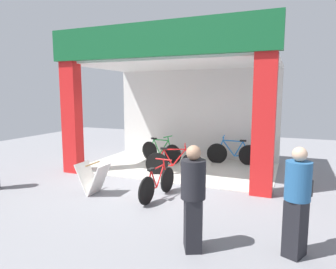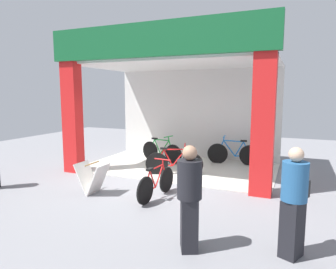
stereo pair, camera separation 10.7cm
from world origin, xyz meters
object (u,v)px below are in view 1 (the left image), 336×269
(bicycle_inside_2, at_px, (233,153))
(pedestrian_1, at_px, (297,200))
(bicycle_parked_0, at_px, (158,183))
(bicycle_inside_0, at_px, (161,151))
(sandwich_board_sign, at_px, (93,178))
(pedestrian_2, at_px, (193,197))
(bicycle_inside_1, at_px, (174,163))

(bicycle_inside_2, xyz_separation_m, pedestrian_1, (1.87, -5.29, 0.45))
(bicycle_parked_0, xyz_separation_m, pedestrian_1, (2.82, -1.43, 0.49))
(bicycle_inside_0, xyz_separation_m, bicycle_parked_0, (1.37, -3.27, -0.03))
(pedestrian_1, bearing_deg, sandwich_board_sign, 165.35)
(bicycle_inside_2, bearing_deg, pedestrian_2, -85.39)
(bicycle_inside_1, relative_size, sandwich_board_sign, 2.14)
(sandwich_board_sign, bearing_deg, bicycle_inside_2, 59.52)
(bicycle_inside_0, distance_m, sandwich_board_sign, 3.58)
(bicycle_inside_1, relative_size, bicycle_inside_2, 0.92)
(pedestrian_2, bearing_deg, bicycle_parked_0, 127.54)
(sandwich_board_sign, distance_m, pedestrian_2, 3.32)
(bicycle_inside_0, distance_m, bicycle_parked_0, 3.55)
(pedestrian_1, relative_size, pedestrian_2, 1.00)
(bicycle_inside_0, xyz_separation_m, bicycle_inside_2, (2.33, 0.59, 0.01))
(bicycle_inside_0, relative_size, bicycle_inside_2, 0.95)
(bicycle_parked_0, bearing_deg, bicycle_inside_1, 100.35)
(bicycle_inside_0, distance_m, bicycle_inside_1, 1.72)
(bicycle_inside_1, bearing_deg, bicycle_inside_2, 56.54)
(bicycle_inside_0, xyz_separation_m, pedestrian_1, (4.19, -4.70, 0.46))
(bicycle_inside_1, relative_size, pedestrian_2, 0.99)
(bicycle_inside_1, distance_m, pedestrian_1, 4.61)
(bicycle_inside_0, relative_size, pedestrian_2, 1.02)
(sandwich_board_sign, bearing_deg, pedestrian_1, -14.65)
(bicycle_inside_2, bearing_deg, bicycle_inside_0, -165.84)
(pedestrian_2, bearing_deg, bicycle_inside_1, 115.22)
(bicycle_parked_0, relative_size, sandwich_board_sign, 2.07)
(bicycle_parked_0, xyz_separation_m, pedestrian_2, (1.41, -1.84, 0.48))
(bicycle_inside_0, xyz_separation_m, pedestrian_2, (2.78, -5.11, 0.45))
(sandwich_board_sign, relative_size, pedestrian_1, 0.46)
(sandwich_board_sign, height_order, pedestrian_2, pedestrian_2)
(bicycle_parked_0, distance_m, sandwich_board_sign, 1.53)
(bicycle_inside_1, bearing_deg, bicycle_parked_0, -79.65)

